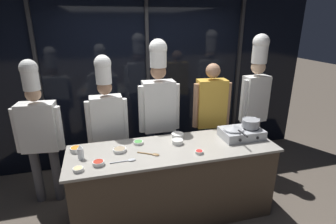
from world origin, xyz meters
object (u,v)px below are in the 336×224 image
at_px(prep_bowl_rice, 177,135).
at_px(chef_pastry, 256,92).
at_px(stock_pot, 251,123).
at_px(prep_bowl_scallions, 138,142).
at_px(prep_bowl_carrots, 76,149).
at_px(prep_bowl_mushrooms, 120,150).
at_px(chef_sous, 107,117).
at_px(chef_line, 159,104).
at_px(squeeze_bottle_clear, 81,152).
at_px(serving_spoon_slotted, 153,154).
at_px(serving_spoon_solid, 128,160).
at_px(person_guest, 211,111).
at_px(prep_bowl_bell_pepper, 199,152).
at_px(chef_head, 39,126).
at_px(prep_bowl_onion, 177,141).
at_px(portable_stove, 241,133).
at_px(prep_bowl_chili_flakes, 98,163).
at_px(prep_bowl_ginger, 78,169).
at_px(frying_pan, 234,128).

bearing_deg(prep_bowl_rice, chef_pastry, 17.71).
bearing_deg(stock_pot, prep_bowl_scallions, 173.42).
relative_size(prep_bowl_carrots, prep_bowl_mushrooms, 0.85).
height_order(prep_bowl_scallions, chef_sous, chef_sous).
relative_size(stock_pot, chef_sous, 0.13).
distance_m(stock_pot, chef_line, 1.21).
xyz_separation_m(squeeze_bottle_clear, serving_spoon_slotted, (0.75, -0.11, -0.07)).
bearing_deg(stock_pot, serving_spoon_solid, -172.09).
bearing_deg(person_guest, chef_pastry, -173.81).
xyz_separation_m(prep_bowl_bell_pepper, chef_line, (-0.24, 0.90, 0.30)).
xyz_separation_m(chef_head, chef_pastry, (2.98, -0.02, 0.23)).
relative_size(prep_bowl_onion, serving_spoon_slotted, 0.58).
xyz_separation_m(prep_bowl_carrots, prep_bowl_mushrooms, (0.47, -0.12, -0.01)).
bearing_deg(portable_stove, serving_spoon_slotted, -172.56).
bearing_deg(person_guest, stock_pot, 118.35).
distance_m(portable_stove, chef_pastry, 0.90).
distance_m(stock_pot, prep_bowl_mushrooms, 1.62).
xyz_separation_m(stock_pot, prep_bowl_chili_flakes, (-1.85, -0.22, -0.16)).
xyz_separation_m(serving_spoon_slotted, chef_line, (0.26, 0.80, 0.31)).
height_order(squeeze_bottle_clear, serving_spoon_solid, squeeze_bottle_clear).
height_order(stock_pot, serving_spoon_slotted, stock_pot).
bearing_deg(prep_bowl_ginger, serving_spoon_slotted, 9.74).
relative_size(frying_pan, chef_head, 0.23).
xyz_separation_m(squeeze_bottle_clear, chef_line, (1.01, 0.69, 0.24)).
bearing_deg(frying_pan, chef_head, 164.16).
bearing_deg(prep_bowl_bell_pepper, serving_spoon_slotted, 168.63).
height_order(stock_pot, chef_sous, chef_sous).
bearing_deg(prep_bowl_mushrooms, prep_bowl_bell_pepper, -18.18).
bearing_deg(stock_pot, prep_bowl_rice, 167.27).
relative_size(stock_pot, person_guest, 0.14).
distance_m(prep_bowl_onion, person_guest, 0.90).
height_order(portable_stove, chef_sous, chef_sous).
relative_size(prep_bowl_scallions, chef_sous, 0.06).
xyz_separation_m(prep_bowl_ginger, prep_bowl_carrots, (-0.04, 0.43, 0.01)).
bearing_deg(prep_bowl_ginger, prep_bowl_bell_pepper, 1.38).
distance_m(portable_stove, prep_bowl_scallions, 1.28).
bearing_deg(person_guest, prep_bowl_carrots, 20.26).
bearing_deg(squeeze_bottle_clear, serving_spoon_slotted, -8.38).
relative_size(portable_stove, serving_spoon_slotted, 2.17).
distance_m(serving_spoon_solid, chef_line, 1.06).
bearing_deg(portable_stove, chef_sous, 158.08).
relative_size(prep_bowl_mushrooms, chef_head, 0.08).
bearing_deg(prep_bowl_scallions, chef_head, 156.97).
xyz_separation_m(prep_bowl_ginger, prep_bowl_bell_pepper, (1.27, 0.03, -0.00)).
xyz_separation_m(prep_bowl_carrots, chef_sous, (0.37, 0.50, 0.16)).
height_order(frying_pan, prep_bowl_rice, frying_pan).
bearing_deg(prep_bowl_carrots, prep_bowl_onion, -5.39).
height_order(serving_spoon_solid, chef_sous, chef_sous).
bearing_deg(prep_bowl_rice, chef_sous, 151.86).
relative_size(prep_bowl_mushrooms, prep_bowl_bell_pepper, 1.66).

